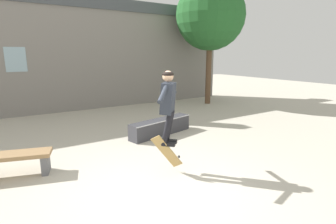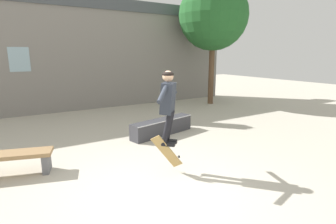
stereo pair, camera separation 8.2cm
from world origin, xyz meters
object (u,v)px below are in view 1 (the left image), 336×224
(skate_ledge, at_px, (161,127))
(skater, at_px, (168,102))
(tree_right, at_px, (210,16))
(skateboard_flipping, at_px, (167,151))

(skate_ledge, xyz_separation_m, skater, (-1.17, -2.29, 1.22))
(tree_right, height_order, skate_ledge, tree_right)
(skateboard_flipping, bearing_deg, skater, 56.68)
(tree_right, relative_size, skate_ledge, 2.63)
(skater, relative_size, skateboard_flipping, 1.97)
(tree_right, relative_size, skateboard_flipping, 7.71)
(tree_right, bearing_deg, skateboard_flipping, -136.23)
(tree_right, height_order, skater, tree_right)
(skater, xyz_separation_m, skateboard_flipping, (-0.06, -0.04, -0.99))
(skate_ledge, bearing_deg, skater, -130.23)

